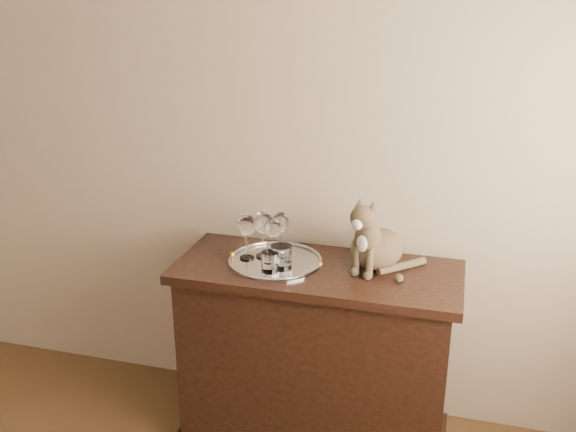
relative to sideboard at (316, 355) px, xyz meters
name	(u,v)px	position (x,y,z in m)	size (l,w,h in m)	color
wall_back	(207,127)	(-0.60, 0.31, 0.93)	(4.00, 0.10, 2.70)	tan
sideboard	(316,355)	(0.00, 0.00, 0.00)	(1.20, 0.50, 0.85)	black
tray	(275,262)	(-0.18, 0.00, 0.43)	(0.40, 0.40, 0.01)	silver
wine_glass_a	(263,234)	(-0.25, 0.03, 0.54)	(0.08, 0.08, 0.21)	silver
wine_glass_b	(281,233)	(-0.19, 0.09, 0.53)	(0.07, 0.07, 0.19)	white
wine_glass_c	(246,237)	(-0.31, 0.00, 0.53)	(0.08, 0.08, 0.20)	silver
wine_glass_d	(273,238)	(-0.20, 0.02, 0.53)	(0.07, 0.07, 0.19)	silver
tumbler_a	(281,257)	(-0.14, -0.06, 0.48)	(0.09, 0.09, 0.10)	white
tumbler_b	(270,262)	(-0.18, -0.10, 0.47)	(0.07, 0.07, 0.08)	silver
cat	(378,230)	(0.24, 0.08, 0.59)	(0.32, 0.30, 0.33)	brown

